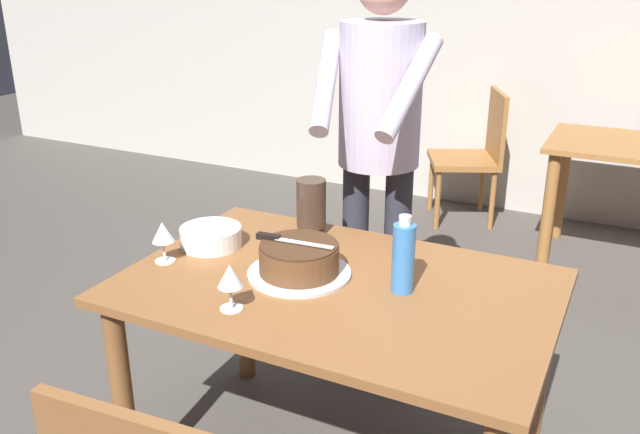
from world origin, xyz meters
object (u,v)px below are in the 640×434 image
cake_on_platter (299,260)px  water_bottle (403,257)px  main_dining_table (337,316)px  plate_stack (211,237)px  background_chair_0 (475,151)px  wine_glass_near (230,277)px  cake_knife (279,239)px  hurricane_lamp (311,206)px  wine_glass_far (163,233)px  background_table (638,172)px  person_cutting_cake (379,134)px

cake_on_platter → water_bottle: 0.35m
main_dining_table → cake_on_platter: (-0.14, 0.00, 0.17)m
main_dining_table → water_bottle: bearing=11.9°
plate_stack → background_chair_0: size_ratio=0.24×
wine_glass_near → plate_stack: bearing=132.0°
cake_knife → water_bottle: size_ratio=1.08×
hurricane_lamp → background_chair_0: size_ratio=0.23×
hurricane_lamp → wine_glass_near: bearing=-84.8°
plate_stack → wine_glass_far: 0.20m
main_dining_table → hurricane_lamp: bearing=128.2°
water_bottle → main_dining_table: bearing=-168.1°
wine_glass_near → background_table: wine_glass_near is taller
plate_stack → wine_glass_near: size_ratio=1.53×
main_dining_table → cake_knife: (-0.21, -0.00, 0.24)m
main_dining_table → wine_glass_near: 0.42m
cake_knife → person_cutting_cake: (0.08, 0.66, 0.21)m
background_chair_0 → cake_on_platter: bearing=-88.4°
cake_knife → person_cutting_cake: person_cutting_cake is taller
main_dining_table → cake_on_platter: bearing=179.1°
wine_glass_far → background_table: 2.84m
wine_glass_near → main_dining_table: bearing=54.5°
main_dining_table → wine_glass_near: size_ratio=9.41×
plate_stack → wine_glass_far: size_ratio=1.53×
water_bottle → person_cutting_cake: bearing=118.4°
wine_glass_near → background_chair_0: background_chair_0 is taller
cake_on_platter → hurricane_lamp: 0.36m
cake_on_platter → cake_knife: 0.10m
wine_glass_far → hurricane_lamp: hurricane_lamp is taller
cake_knife → background_chair_0: background_chair_0 is taller
background_chair_0 → hurricane_lamp: bearing=-91.3°
water_bottle → person_cutting_cake: size_ratio=0.15×
wine_glass_near → background_table: 2.84m
water_bottle → background_table: water_bottle is taller
wine_glass_near → person_cutting_cake: (0.08, 0.95, 0.22)m
main_dining_table → wine_glass_near: (-0.21, -0.29, 0.22)m
plate_stack → background_chair_0: bearing=83.0°
cake_on_platter → background_table: (0.94, 2.35, -0.22)m
main_dining_table → wine_glass_far: size_ratio=9.41×
cake_knife → background_table: size_ratio=0.27×
plate_stack → water_bottle: (0.73, -0.03, 0.08)m
cake_on_platter → plate_stack: 0.40m
main_dining_table → wine_glass_far: (-0.60, -0.11, 0.22)m
wine_glass_far → main_dining_table: bearing=10.6°
cake_on_platter → hurricane_lamp: (-0.13, 0.34, 0.06)m
plate_stack → person_cutting_cake: size_ratio=0.13×
main_dining_table → background_table: main_dining_table is taller
wine_glass_far → hurricane_lamp: (0.33, 0.45, 0.00)m
main_dining_table → background_chair_0: size_ratio=1.50×
cake_knife → water_bottle: 0.41m
plate_stack → background_table: size_ratio=0.22×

